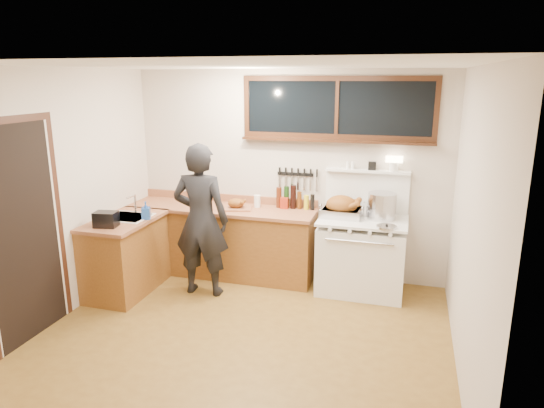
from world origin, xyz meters
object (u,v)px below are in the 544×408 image
(man, at_px, (201,220))
(roast_turkey, at_px, (342,208))
(cutting_board, at_px, (236,205))
(vintage_stove, at_px, (362,253))

(man, relative_size, roast_turkey, 3.51)
(cutting_board, distance_m, roast_turkey, 1.32)
(vintage_stove, relative_size, man, 0.89)
(vintage_stove, distance_m, roast_turkey, 0.60)
(man, xyz_separation_m, cutting_board, (0.23, 0.58, 0.05))
(man, height_order, cutting_board, man)
(man, bearing_deg, roast_turkey, 21.42)
(vintage_stove, bearing_deg, man, -162.05)
(man, bearing_deg, cutting_board, 68.76)
(cutting_board, xyz_separation_m, roast_turkey, (1.32, 0.03, 0.05))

